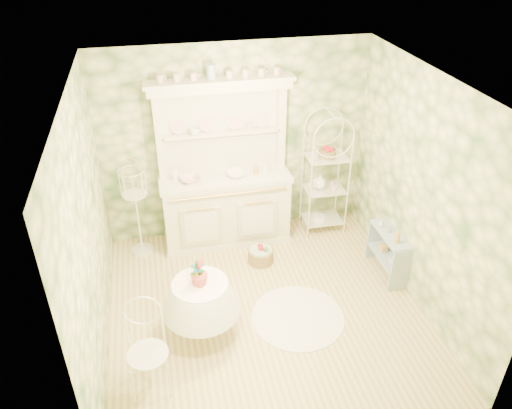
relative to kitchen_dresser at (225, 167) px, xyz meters
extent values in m
plane|color=#D3BE7F|center=(0.20, -1.52, -1.15)|extent=(3.60, 3.60, 0.00)
plane|color=white|center=(0.20, -1.52, 1.56)|extent=(3.60, 3.60, 0.00)
plane|color=beige|center=(-1.60, -1.52, 0.21)|extent=(3.60, 3.60, 0.00)
plane|color=beige|center=(2.00, -1.52, 0.21)|extent=(3.60, 3.60, 0.00)
plane|color=beige|center=(0.20, 0.28, 0.21)|extent=(3.60, 3.60, 0.00)
plane|color=beige|center=(0.20, -3.32, 0.21)|extent=(3.60, 3.60, 0.00)
cube|color=white|center=(0.00, 0.00, 0.00)|extent=(1.87, 0.61, 2.29)
cube|color=white|center=(1.41, -0.02, -0.31)|extent=(0.53, 0.38, 1.67)
cube|color=#94A9BB|center=(1.88, -1.20, -0.83)|extent=(0.36, 0.76, 0.62)
cylinder|color=white|center=(-0.57, -1.75, -0.80)|extent=(0.68, 0.68, 0.69)
cube|color=white|center=(-1.15, -2.36, -0.70)|extent=(0.43, 0.43, 0.89)
cube|color=white|center=(-1.19, -0.05, -0.45)|extent=(0.36, 0.36, 1.38)
cylinder|color=olive|center=(0.35, -0.63, -1.02)|extent=(0.43, 0.43, 0.24)
cylinder|color=white|center=(0.54, -1.75, -1.14)|extent=(1.41, 1.41, 0.01)
imported|color=white|center=(-0.46, -0.04, -0.13)|extent=(0.31, 0.31, 0.07)
imported|color=white|center=(0.15, -0.03, -0.13)|extent=(0.33, 0.33, 0.08)
imported|color=white|center=(-0.35, 0.14, 0.47)|extent=(0.12, 0.12, 0.09)
imported|color=white|center=(0.37, 0.14, 0.47)|extent=(0.13, 0.13, 0.09)
imported|color=#3F7238|center=(-0.58, -1.75, -0.30)|extent=(0.17, 0.13, 0.28)
imported|color=#B88E36|center=(1.86, -1.39, -0.46)|extent=(0.07, 0.07, 0.17)
imported|color=#95A8C3|center=(1.85, -1.15, -0.49)|extent=(0.06, 0.06, 0.11)
imported|color=silver|center=(1.82, -1.02, -0.50)|extent=(0.08, 0.08, 0.09)
camera|label=1|loc=(-0.86, -5.82, 3.00)|focal=35.00mm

